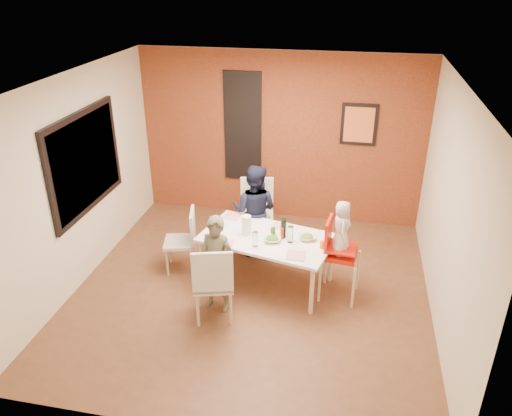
% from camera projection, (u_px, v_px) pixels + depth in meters
% --- Properties ---
extents(ground, '(4.50, 4.50, 0.00)m').
position_uv_depth(ground, '(251.00, 290.00, 6.51)').
color(ground, brown).
rests_on(ground, ground).
extents(ceiling, '(4.50, 4.50, 0.02)m').
position_uv_depth(ceiling, '(250.00, 82.00, 5.32)').
color(ceiling, white).
rests_on(ceiling, wall_back).
extents(wall_back, '(4.50, 0.02, 2.70)m').
position_uv_depth(wall_back, '(280.00, 138.00, 7.90)').
color(wall_back, beige).
rests_on(wall_back, ground).
extents(wall_front, '(4.50, 0.02, 2.70)m').
position_uv_depth(wall_front, '(192.00, 313.00, 3.94)').
color(wall_front, beige).
rests_on(wall_front, ground).
extents(wall_left, '(0.02, 4.50, 2.70)m').
position_uv_depth(wall_left, '(78.00, 182.00, 6.32)').
color(wall_left, beige).
rests_on(wall_left, ground).
extents(wall_right, '(0.02, 4.50, 2.70)m').
position_uv_depth(wall_right, '(450.00, 213.00, 5.52)').
color(wall_right, beige).
rests_on(wall_right, ground).
extents(brick_accent_wall, '(4.50, 0.02, 2.70)m').
position_uv_depth(brick_accent_wall, '(280.00, 138.00, 7.88)').
color(brick_accent_wall, maroon).
rests_on(brick_accent_wall, ground).
extents(picture_window_frame, '(0.05, 1.70, 1.30)m').
position_uv_depth(picture_window_frame, '(85.00, 161.00, 6.40)').
color(picture_window_frame, black).
rests_on(picture_window_frame, wall_left).
extents(picture_window_pane, '(0.02, 1.55, 1.15)m').
position_uv_depth(picture_window_pane, '(86.00, 161.00, 6.40)').
color(picture_window_pane, black).
rests_on(picture_window_pane, wall_left).
extents(glassblock_strip, '(0.55, 0.03, 1.70)m').
position_uv_depth(glassblock_strip, '(243.00, 127.00, 7.91)').
color(glassblock_strip, silver).
rests_on(glassblock_strip, wall_back).
extents(glassblock_surround, '(0.60, 0.03, 1.76)m').
position_uv_depth(glassblock_surround, '(243.00, 127.00, 7.90)').
color(glassblock_surround, black).
rests_on(glassblock_surround, wall_back).
extents(art_print_frame, '(0.54, 0.03, 0.64)m').
position_uv_depth(art_print_frame, '(359.00, 125.00, 7.52)').
color(art_print_frame, black).
rests_on(art_print_frame, wall_back).
extents(art_print_canvas, '(0.44, 0.01, 0.54)m').
position_uv_depth(art_print_canvas, '(359.00, 125.00, 7.50)').
color(art_print_canvas, orange).
rests_on(art_print_canvas, wall_back).
extents(dining_table, '(1.83, 1.28, 0.69)m').
position_uv_depth(dining_table, '(267.00, 241.00, 6.41)').
color(dining_table, white).
rests_on(dining_table, ground).
extents(chair_near, '(0.57, 0.57, 1.01)m').
position_uv_depth(chair_near, '(213.00, 280.00, 5.73)').
color(chair_near, beige).
rests_on(chair_near, ground).
extents(chair_far, '(0.56, 0.56, 1.04)m').
position_uv_depth(chair_far, '(257.00, 210.00, 7.33)').
color(chair_far, white).
rests_on(chair_far, ground).
extents(chair_left, '(0.50, 0.50, 0.89)m').
position_uv_depth(chair_left, '(185.00, 237.00, 6.76)').
color(chair_left, beige).
rests_on(chair_left, ground).
extents(high_chair, '(0.49, 0.49, 1.07)m').
position_uv_depth(high_chair, '(337.00, 251.00, 6.15)').
color(high_chair, red).
rests_on(high_chair, ground).
extents(child_near, '(0.50, 0.37, 1.24)m').
position_uv_depth(child_near, '(217.00, 264.00, 5.92)').
color(child_near, brown).
rests_on(child_near, ground).
extents(child_far, '(0.72, 0.59, 1.38)m').
position_uv_depth(child_far, '(254.00, 211.00, 7.05)').
color(child_far, black).
rests_on(child_far, ground).
extents(toddler, '(0.27, 0.37, 0.70)m').
position_uv_depth(toddler, '(342.00, 228.00, 5.99)').
color(toddler, beige).
rests_on(toddler, high_chair).
extents(plate_near_left, '(0.26, 0.26, 0.01)m').
position_uv_depth(plate_near_left, '(224.00, 244.00, 6.21)').
color(plate_near_left, white).
rests_on(plate_near_left, dining_table).
extents(plate_far_mid, '(0.21, 0.21, 0.01)m').
position_uv_depth(plate_far_mid, '(280.00, 226.00, 6.64)').
color(plate_far_mid, white).
rests_on(plate_far_mid, dining_table).
extents(plate_near_right, '(0.22, 0.22, 0.01)m').
position_uv_depth(plate_near_right, '(296.00, 256.00, 5.96)').
color(plate_near_right, white).
rests_on(plate_near_right, dining_table).
extents(plate_far_left, '(0.21, 0.21, 0.01)m').
position_uv_depth(plate_far_left, '(232.00, 217.00, 6.87)').
color(plate_far_left, white).
rests_on(plate_far_left, dining_table).
extents(salad_bowl_a, '(0.24, 0.24, 0.05)m').
position_uv_depth(salad_bowl_a, '(272.00, 239.00, 6.27)').
color(salad_bowl_a, white).
rests_on(salad_bowl_a, dining_table).
extents(salad_bowl_b, '(0.28, 0.28, 0.05)m').
position_uv_depth(salad_bowl_b, '(307.00, 237.00, 6.31)').
color(salad_bowl_b, white).
rests_on(salad_bowl_b, dining_table).
extents(wine_bottle, '(0.07, 0.07, 0.26)m').
position_uv_depth(wine_bottle, '(283.00, 228.00, 6.31)').
color(wine_bottle, black).
rests_on(wine_bottle, dining_table).
extents(wine_glass_a, '(0.07, 0.07, 0.20)m').
position_uv_depth(wine_glass_a, '(255.00, 239.00, 6.13)').
color(wine_glass_a, white).
rests_on(wine_glass_a, dining_table).
extents(wine_glass_b, '(0.08, 0.08, 0.22)m').
position_uv_depth(wine_glass_b, '(290.00, 234.00, 6.22)').
color(wine_glass_b, white).
rests_on(wine_glass_b, dining_table).
extents(paper_towel_roll, '(0.12, 0.12, 0.26)m').
position_uv_depth(paper_towel_roll, '(247.00, 225.00, 6.38)').
color(paper_towel_roll, white).
rests_on(paper_towel_roll, dining_table).
extents(condiment_red, '(0.04, 0.04, 0.15)m').
position_uv_depth(condiment_red, '(282.00, 233.00, 6.30)').
color(condiment_red, red).
rests_on(condiment_red, dining_table).
extents(condiment_green, '(0.04, 0.04, 0.15)m').
position_uv_depth(condiment_green, '(274.00, 232.00, 6.34)').
color(condiment_green, '#2E7828').
rests_on(condiment_green, dining_table).
extents(condiment_brown, '(0.03, 0.03, 0.13)m').
position_uv_depth(condiment_brown, '(272.00, 232.00, 6.36)').
color(condiment_brown, brown).
rests_on(condiment_brown, dining_table).
extents(sippy_cup, '(0.06, 0.06, 0.10)m').
position_uv_depth(sippy_cup, '(322.00, 245.00, 6.10)').
color(sippy_cup, orange).
rests_on(sippy_cup, dining_table).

